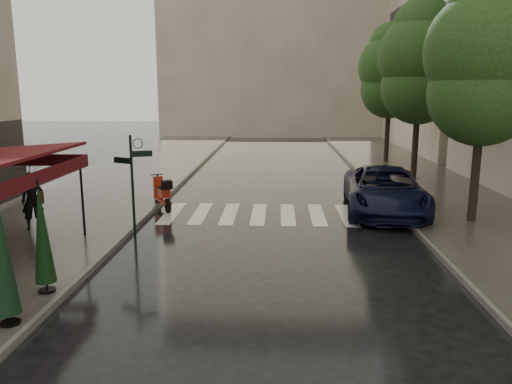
# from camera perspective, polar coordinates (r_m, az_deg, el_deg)

# --- Properties ---
(ground) EXTENTS (120.00, 120.00, 0.00)m
(ground) POSITION_cam_1_polar(r_m,az_deg,el_deg) (12.62, -12.11, -9.03)
(ground) COLOR black
(ground) RESTS_ON ground
(sidewalk_near) EXTENTS (6.00, 60.00, 0.12)m
(sidewalk_near) POSITION_cam_1_polar(r_m,az_deg,el_deg) (25.00, -15.28, 1.21)
(sidewalk_near) COLOR #38332D
(sidewalk_near) RESTS_ON ground
(sidewalk_far) EXTENTS (5.50, 60.00, 0.12)m
(sidewalk_far) POSITION_cam_1_polar(r_m,az_deg,el_deg) (24.86, 19.14, 0.92)
(sidewalk_far) COLOR #38332D
(sidewalk_far) RESTS_ON ground
(curb_near) EXTENTS (0.12, 60.00, 0.16)m
(curb_near) POSITION_cam_1_polar(r_m,az_deg,el_deg) (24.25, -8.40, 1.22)
(curb_near) COLOR #595651
(curb_near) RESTS_ON ground
(curb_far) EXTENTS (0.12, 60.00, 0.16)m
(curb_far) POSITION_cam_1_polar(r_m,az_deg,el_deg) (24.20, 12.78, 1.03)
(curb_far) COLOR #595651
(curb_far) RESTS_ON ground
(crosswalk) EXTENTS (7.85, 3.20, 0.01)m
(crosswalk) POSITION_cam_1_polar(r_m,az_deg,el_deg) (17.96, 1.97, -2.54)
(crosswalk) COLOR silver
(crosswalk) RESTS_ON ground
(signpost) EXTENTS (1.17, 0.29, 3.10)m
(signpost) POSITION_cam_1_polar(r_m,az_deg,el_deg) (15.26, -13.94, 1.60)
(signpost) COLOR black
(signpost) RESTS_ON ground
(haussmann_far) EXTENTS (8.00, 16.00, 18.50)m
(haussmann_far) POSITION_cam_1_polar(r_m,az_deg,el_deg) (40.03, 23.16, 17.68)
(haussmann_far) COLOR gray
(haussmann_far) RESTS_ON ground
(backdrop_building) EXTENTS (22.00, 6.00, 20.00)m
(backdrop_building) POSITION_cam_1_polar(r_m,az_deg,el_deg) (49.73, 2.47, 18.06)
(backdrop_building) COLOR gray
(backdrop_building) RESTS_ON ground
(tree_near) EXTENTS (3.80, 3.80, 7.99)m
(tree_near) POSITION_cam_1_polar(r_m,az_deg,el_deg) (17.67, 24.75, 13.58)
(tree_near) COLOR black
(tree_near) RESTS_ON sidewalk_far
(tree_mid) EXTENTS (3.80, 3.80, 8.34)m
(tree_mid) POSITION_cam_1_polar(r_m,az_deg,el_deg) (24.30, 18.28, 13.87)
(tree_mid) COLOR black
(tree_mid) RESTS_ON sidewalk_far
(tree_far) EXTENTS (3.80, 3.80, 8.16)m
(tree_far) POSITION_cam_1_polar(r_m,az_deg,el_deg) (31.14, 15.11, 13.17)
(tree_far) COLOR black
(tree_far) RESTS_ON sidewalk_far
(pedestrian_with_umbrella) EXTENTS (1.46, 1.47, 2.52)m
(pedestrian_with_umbrella) POSITION_cam_1_polar(r_m,az_deg,el_deg) (16.80, -24.38, 1.66)
(pedestrian_with_umbrella) COLOR black
(pedestrian_with_umbrella) RESTS_ON sidewalk_near
(scooter) EXTENTS (1.08, 1.69, 1.23)m
(scooter) POSITION_cam_1_polar(r_m,az_deg,el_deg) (18.90, -10.61, -0.26)
(scooter) COLOR black
(scooter) RESTS_ON ground
(parked_car) EXTENTS (3.23, 6.11, 1.64)m
(parked_car) POSITION_cam_1_polar(r_m,az_deg,el_deg) (18.65, 14.47, 0.18)
(parked_car) COLOR black
(parked_car) RESTS_ON ground
(parasol_front) EXTENTS (0.44, 0.44, 2.45)m
(parasol_front) POSITION_cam_1_polar(r_m,az_deg,el_deg) (11.47, -23.26, -4.28)
(parasol_front) COLOR black
(parasol_front) RESTS_ON sidewalk_near
(parasol_back) EXTENTS (0.45, 0.45, 2.39)m
(parasol_back) POSITION_cam_1_polar(r_m,az_deg,el_deg) (10.18, -26.90, -6.76)
(parasol_back) COLOR black
(parasol_back) RESTS_ON sidewalk_near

